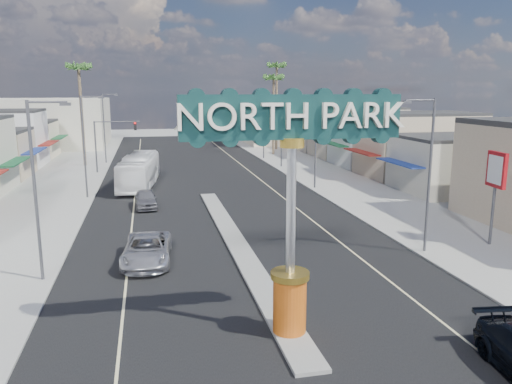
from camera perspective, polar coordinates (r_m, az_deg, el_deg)
name	(u,v)px	position (r m, az deg, el deg)	size (l,w,h in m)	color
ground	(206,193)	(46.71, -5.69, -0.15)	(160.00, 160.00, 0.00)	gray
road	(206,193)	(46.70, -5.69, -0.15)	(20.00, 120.00, 0.01)	black
median_island	(236,243)	(31.33, -2.27, -5.84)	(1.30, 30.00, 0.16)	gray
sidewalk_left	(47,200)	(47.25, -22.80, -0.80)	(8.00, 120.00, 0.12)	gray
sidewalk_right	(347,187)	(50.20, 10.39, 0.61)	(8.00, 120.00, 0.12)	gray
storefront_row_right	(382,142)	(65.62, 14.24, 5.59)	(12.00, 42.00, 6.00)	#B7B29E
backdrop_far_left	(45,123)	(92.17, -22.96, 7.29)	(20.00, 20.00, 8.00)	#B7B29E
backdrop_far_right	(295,120)	(94.59, 4.49, 8.25)	(20.00, 20.00, 8.00)	beige
gateway_sign	(291,187)	(18.51, 4.07, 0.55)	(8.20, 1.50, 9.15)	#BA500E
traffic_signal_left	(112,136)	(59.81, -16.18, 6.16)	(5.09, 0.45, 6.00)	#47474C
traffic_signal_right	(267,133)	(61.36, 1.30, 6.74)	(5.09, 0.45, 6.00)	#47474C
streetlight_l_near	(38,182)	(26.36, -23.67, 1.01)	(2.03, 0.22, 9.00)	#47474C
streetlight_l_mid	(86,141)	(45.97, -18.90, 5.49)	(2.03, 0.22, 9.00)	#47474C
streetlight_l_far	(105,125)	(67.80, -16.85, 7.39)	(2.03, 0.22, 9.00)	#47474C
streetlight_r_near	(427,168)	(30.15, 19.01, 2.57)	(2.03, 0.22, 9.00)	#47474C
streetlight_r_mid	(314,137)	(48.24, 6.67, 6.29)	(2.03, 0.22, 9.00)	#47474C
streetlight_r_far	(263,122)	(69.36, 0.75, 7.96)	(2.03, 0.22, 9.00)	#47474C
palm_left_far	(79,73)	(65.95, -19.59, 12.71)	(2.60, 2.60, 13.10)	brown
palm_right_mid	(274,82)	(73.72, 2.04, 12.48)	(2.60, 2.60, 12.10)	brown
palm_right_far	(277,71)	(80.07, 2.39, 13.68)	(2.60, 2.60, 14.10)	brown
suv_left	(147,249)	(28.51, -12.35, -6.43)	(2.56, 5.56, 1.55)	#B7B6BB
car_parked_left	(146,199)	(41.70, -12.48, -0.77)	(1.73, 4.29, 1.46)	slate
city_bus	(139,171)	(50.64, -13.21, 2.36)	(2.70, 11.55, 3.22)	white
bank_pylon_sign	(496,175)	(33.25, 25.75, 1.76)	(0.40, 1.80, 5.73)	#47474C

